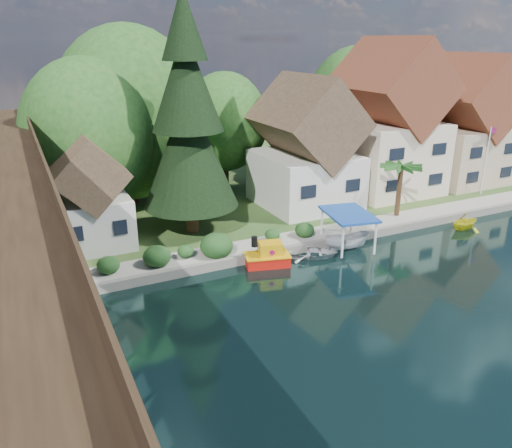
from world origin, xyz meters
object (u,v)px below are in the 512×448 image
object	(u,v)px
trestle_bridge	(7,237)
boat_white_a	(312,252)
house_left	(306,152)
flagpole	(488,154)
shed	(90,200)
house_center	(387,128)
palm_tree	(401,168)
tugboat	(268,256)
boat_canopy	(347,234)
conifer	(188,122)
house_right	(462,128)
boat_yellow	(465,220)

from	to	relation	value
trestle_bridge	boat_white_a	bearing A→B (deg)	5.80
house_left	flagpole	size ratio (longest dim) A/B	1.76
shed	boat_white_a	xyz separation A→B (m)	(13.24, -7.48, -3.46)
house_center	flagpole	xyz separation A→B (m)	(7.44, -5.21, -2.08)
palm_tree	tugboat	bearing A→B (deg)	-167.84
trestle_bridge	boat_white_a	xyz separation A→B (m)	(18.24, 1.85, -4.98)
house_center	boat_canopy	world-z (taller)	house_center
house_center	conifer	bearing A→B (deg)	-172.83
flagpole	tugboat	distance (m)	25.20
conifer	boat_white_a	bearing A→B (deg)	-48.43
shed	conifer	world-z (taller)	conifer
flagpole	boat_white_a	size ratio (longest dim) A/B	1.76
house_right	flagpole	world-z (taller)	house_right
flagpole	boat_yellow	distance (m)	9.75
trestle_bridge	conifer	bearing A→B (deg)	36.17
house_center	boat_white_a	xyz separation A→B (m)	(-13.76, -9.48, -6.05)
tugboat	boat_canopy	xyz separation A→B (m)	(6.29, -0.07, 0.53)
trestle_bridge	conifer	world-z (taller)	conifer
house_left	boat_white_a	distance (m)	11.22
conifer	flagpole	world-z (taller)	conifer
house_left	flagpole	world-z (taller)	house_left
conifer	house_right	bearing A→B (deg)	3.97
tugboat	trestle_bridge	bearing A→B (deg)	-172.57
house_center	boat_canopy	bearing A→B (deg)	-138.93
palm_tree	boat_canopy	world-z (taller)	palm_tree
flagpole	tugboat	size ratio (longest dim) A/B	1.92
trestle_bridge	tugboat	size ratio (longest dim) A/B	13.55
flagpole	trestle_bridge	bearing A→B (deg)	-171.18
shed	palm_tree	distance (m)	23.64
house_left	tugboat	size ratio (longest dim) A/B	3.38
conifer	boat_yellow	distance (m)	22.71
house_left	shed	xyz separation A→B (m)	(-18.00, -1.50, -1.31)
house_right	conifer	bearing A→B (deg)	-176.03
house_left	flagpole	distance (m)	17.12
house_left	shed	world-z (taller)	house_left
house_left	house_center	world-z (taller)	house_center
shed	palm_tree	world-z (taller)	shed
shed	flagpole	distance (m)	34.59
flagpole	tugboat	world-z (taller)	flagpole
house_left	flagpole	xyz separation A→B (m)	(16.44, -4.71, -0.80)
house_left	palm_tree	size ratio (longest dim) A/B	2.41
flagpole	boat_yellow	world-z (taller)	flagpole
boat_yellow	boat_white_a	bearing A→B (deg)	83.34
flagpole	boat_white_a	bearing A→B (deg)	-168.62
palm_tree	flagpole	world-z (taller)	flagpole
house_left	boat_yellow	xyz separation A→B (m)	(8.90, -9.72, -4.41)
conifer	boat_canopy	xyz separation A→B (m)	(9.09, -6.95, -7.47)
house_center	boat_yellow	world-z (taller)	house_center
house_left	conifer	xyz separation A→B (m)	(-10.94, -2.01, 3.51)
house_right	shed	xyz separation A→B (m)	(-36.00, -1.50, -1.95)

